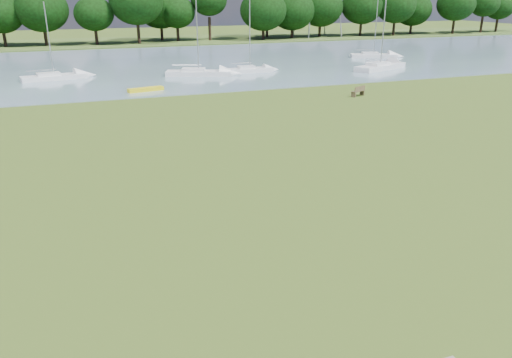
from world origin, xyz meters
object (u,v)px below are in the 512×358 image
object	(u,v)px
riverbank_bench	(359,91)
sailboat_6	(198,71)
sailboat_4	(53,75)
sailboat_5	(380,65)
sailboat_0	(249,68)
sailboat_3	(373,54)
kayak	(146,89)

from	to	relation	value
riverbank_bench	sailboat_6	bearing A→B (deg)	100.42
sailboat_4	sailboat_5	xyz separation A→B (m)	(34.65, -5.19, 0.09)
sailboat_0	sailboat_5	world-z (taller)	sailboat_5
sailboat_3	sailboat_4	xyz separation A→B (m)	(-39.97, -4.60, 0.00)
riverbank_bench	sailboat_4	xyz separation A→B (m)	(-24.40, 17.69, 0.03)
kayak	sailboat_4	xyz separation A→B (m)	(-7.77, 9.45, 0.26)
sailboat_0	sailboat_3	xyz separation A→B (m)	(19.93, 6.80, -0.04)
sailboat_0	sailboat_3	distance (m)	21.06
sailboat_0	sailboat_5	xyz separation A→B (m)	(14.61, -2.99, 0.06)
sailboat_4	kayak	bearing A→B (deg)	-61.72
sailboat_5	sailboat_6	bearing A→B (deg)	148.77
sailboat_5	sailboat_0	bearing A→B (deg)	144.98
riverbank_bench	sailboat_6	distance (m)	18.35
sailboat_3	sailboat_5	size ratio (longest dim) A/B	0.82
kayak	sailboat_5	size ratio (longest dim) A/B	0.33
sailboat_0	kayak	bearing A→B (deg)	-149.74
riverbank_bench	sailboat_5	size ratio (longest dim) A/B	0.15
riverbank_bench	sailboat_5	xyz separation A→B (m)	(10.25, 12.50, 0.12)
riverbank_bench	sailboat_3	distance (m)	27.18
sailboat_0	sailboat_6	world-z (taller)	sailboat_6
sailboat_4	sailboat_5	size ratio (longest dim) A/B	0.77
riverbank_bench	sailboat_5	bearing A→B (deg)	27.46
sailboat_3	sailboat_6	bearing A→B (deg)	-143.62
sailboat_3	sailboat_4	bearing A→B (deg)	-152.29
riverbank_bench	sailboat_6	xyz separation A→B (m)	(-10.16, 15.28, 0.06)
sailboat_0	sailboat_5	distance (m)	14.92
riverbank_bench	kayak	xyz separation A→B (m)	(-16.64, 8.24, -0.23)
riverbank_bench	kayak	distance (m)	18.57
sailboat_3	sailboat_4	size ratio (longest dim) A/B	1.07
kayak	sailboat_5	world-z (taller)	sailboat_5
kayak	sailboat_0	world-z (taller)	sailboat_0
kayak	sailboat_4	world-z (taller)	sailboat_4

